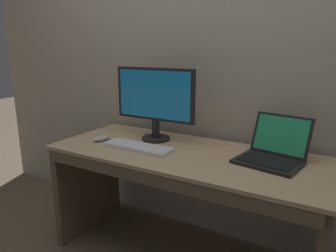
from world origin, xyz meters
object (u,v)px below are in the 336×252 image
wired_keyboard (138,147)px  computer_mouse (102,138)px  external_monitor (155,101)px  laptop_black (272,153)px

wired_keyboard → computer_mouse: (-0.30, 0.02, 0.01)m
external_monitor → wired_keyboard: size_ratio=1.30×
wired_keyboard → computer_mouse: bearing=176.3°
external_monitor → computer_mouse: 0.42m
laptop_black → computer_mouse: 1.05m
external_monitor → computer_mouse: bearing=-147.2°
laptop_black → external_monitor: external_monitor is taller
laptop_black → computer_mouse: (-1.03, -0.16, -0.03)m
wired_keyboard → laptop_black: bearing=13.8°
laptop_black → computer_mouse: size_ratio=3.01×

